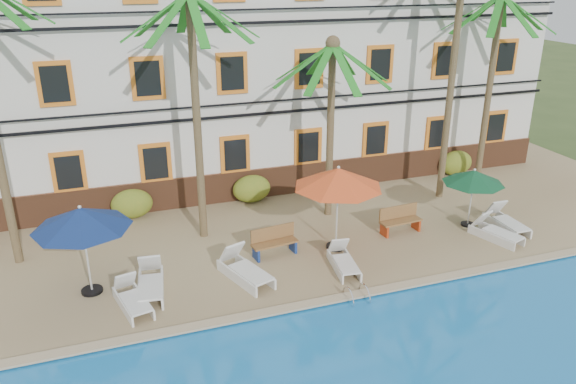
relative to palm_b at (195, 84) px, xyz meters
name	(u,v)px	position (x,y,z in m)	size (l,w,h in m)	color
ground	(344,287)	(3.35, -4.27, -5.48)	(100.00, 100.00, 0.00)	#384C23
pool_deck	(289,217)	(3.35, 0.73, -5.35)	(30.00, 12.00, 0.25)	tan
pool_coping	(358,294)	(3.35, -5.17, -5.20)	(30.00, 0.35, 0.06)	tan
hotel_building	(249,56)	(3.35, 5.71, -0.10)	(25.40, 6.44, 10.22)	silver
palm_b	(195,84)	(0.00, 0.00, 0.00)	(4.19, 4.19, 8.18)	brown
palm_c	(331,102)	(4.74, 0.28, -1.00)	(4.19, 4.19, 6.48)	brown
palm_d	(456,41)	(9.65, 0.40, 0.87)	(4.19, 4.19, 9.71)	brown
palm_e	(493,64)	(11.93, 1.06, -0.16)	(4.19, 4.19, 7.89)	brown
shrub_left	(132,204)	(-2.17, 2.33, -4.68)	(1.50, 0.90, 1.10)	#1F601B
shrub_mid	(252,189)	(2.37, 2.33, -4.68)	(1.50, 0.90, 1.10)	#1F601B
shrub_right	(456,163)	(11.73, 2.33, -4.68)	(1.50, 0.90, 1.10)	#1F601B
umbrella_blue	(81,219)	(-3.72, -2.51, -2.93)	(2.69, 2.69, 2.68)	black
umbrella_red	(338,178)	(3.92, -2.32, -2.78)	(2.86, 2.86, 2.86)	black
umbrella_green	(474,177)	(9.08, -2.28, -3.40)	(2.14, 2.14, 2.15)	black
lounger_a	(132,298)	(-2.69, -3.68, -4.95)	(1.01, 1.87, 0.84)	silver
lounger_b	(150,283)	(-2.13, -3.06, -4.93)	(0.93, 2.03, 0.92)	silver
lounger_c	(245,269)	(0.57, -3.24, -4.91)	(1.36, 2.18, 0.97)	silver
lounger_d	(343,261)	(3.58, -3.65, -4.96)	(0.84, 1.80, 0.82)	silver
lounger_e	(495,231)	(9.27, -3.50, -4.95)	(1.16, 1.91, 0.85)	silver
lounger_f	(506,221)	(10.14, -2.96, -4.94)	(0.70, 1.88, 0.89)	silver
bench_left	(274,241)	(1.85, -2.07, -4.76)	(1.55, 0.66, 0.93)	olive
bench_right	(400,219)	(6.49, -1.93, -4.76)	(1.53, 0.58, 0.93)	olive
pool_ladder	(356,298)	(3.25, -5.27, -5.23)	(0.54, 0.74, 0.74)	silver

